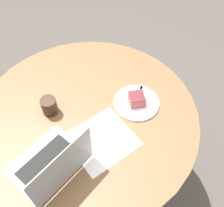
{
  "coord_description": "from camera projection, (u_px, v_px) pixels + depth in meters",
  "views": [
    {
      "loc": [
        -0.02,
        -0.79,
        1.85
      ],
      "look_at": [
        0.13,
        0.01,
        0.81
      ],
      "focal_mm": 42.0,
      "sensor_mm": 36.0,
      "label": 1
    }
  ],
  "objects": [
    {
      "name": "laptop",
      "position": [
        52.0,
        164.0,
        1.11
      ],
      "size": [
        0.4,
        0.39,
        0.24
      ],
      "rotation": [
        0.0,
        0.0,
        6.97
      ],
      "color": "gray",
      "rests_on": "dining_table"
    },
    {
      "name": "ground_plane",
      "position": [
        95.0,
        174.0,
        1.94
      ],
      "size": [
        12.0,
        12.0,
        0.0
      ],
      "primitive_type": "plane",
      "color": "#4C4742"
    },
    {
      "name": "plate",
      "position": [
        136.0,
        103.0,
        1.37
      ],
      "size": [
        0.24,
        0.24,
        0.01
      ],
      "color": "white",
      "rests_on": "dining_table"
    },
    {
      "name": "cake_slice",
      "position": [
        137.0,
        99.0,
        1.34
      ],
      "size": [
        0.08,
        0.08,
        0.05
      ],
      "rotation": [
        0.0,
        0.0,
        3.13
      ],
      "color": "#B74C51",
      "rests_on": "plate"
    },
    {
      "name": "coffee_glass",
      "position": [
        49.0,
        106.0,
        1.3
      ],
      "size": [
        0.08,
        0.08,
        0.09
      ],
      "color": "#3D2619",
      "rests_on": "dining_table"
    },
    {
      "name": "paper_document",
      "position": [
        102.0,
        140.0,
        1.23
      ],
      "size": [
        0.37,
        0.37,
        0.0
      ],
      "rotation": [
        0.0,
        0.0,
        0.45
      ],
      "color": "white",
      "rests_on": "dining_table"
    },
    {
      "name": "fork",
      "position": [
        139.0,
        95.0,
        1.39
      ],
      "size": [
        0.1,
        0.16,
        0.0
      ],
      "rotation": [
        0.0,
        0.0,
        7.34
      ],
      "color": "silver",
      "rests_on": "plate"
    },
    {
      "name": "dining_table",
      "position": [
        89.0,
        130.0,
        1.45
      ],
      "size": [
        1.13,
        1.13,
        0.77
      ],
      "color": "brown",
      "rests_on": "ground_plane"
    }
  ]
}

